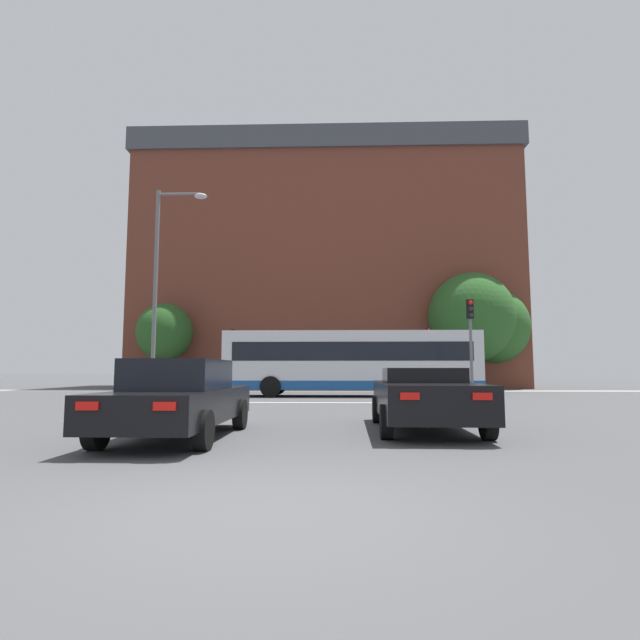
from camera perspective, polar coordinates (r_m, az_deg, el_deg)
ground_plane at (r=4.84m, az=-6.81°, el=-20.82°), size 400.00×400.00×0.00m
stop_line_strip at (r=19.95m, az=-0.15°, el=-9.41°), size 9.43×0.30×0.01m
far_pavement at (r=31.43m, az=0.58°, el=-8.09°), size 70.47×2.50×0.01m
brick_civic_building at (r=40.96m, az=0.72°, el=6.02°), size 29.28×10.93×20.74m
car_saloon_left at (r=9.85m, az=-15.76°, el=-8.57°), size 1.96×4.78×1.47m
car_roadster_right at (r=10.98m, az=11.83°, el=-8.62°), size 2.15×4.81×1.31m
bus_crossing_lead at (r=24.93m, az=3.57°, el=-4.76°), size 12.44×2.75×3.18m
traffic_light_far_left at (r=31.76m, az=-9.93°, el=-3.30°), size 0.26×0.31×3.84m
traffic_light_far_right at (r=31.32m, az=12.32°, el=-3.17°), size 0.26×0.31×3.88m
traffic_light_near_right at (r=21.21m, az=16.85°, el=-1.39°), size 0.26×0.31×4.16m
street_lamp_junction at (r=20.74m, az=-17.48°, el=5.04°), size 2.05×0.36×8.48m
pedestrian_waiting at (r=32.42m, az=11.26°, el=-6.00°), size 0.42×0.45×1.83m
pedestrian_walking_east at (r=32.39m, az=-10.38°, el=-6.04°), size 0.42×0.45×1.81m
tree_by_building at (r=37.07m, az=19.14°, el=-0.71°), size 5.02×5.02×6.99m
tree_kerbside at (r=35.15m, az=-17.34°, el=-1.35°), size 3.69×3.69×5.79m
tree_distant at (r=35.54m, az=16.92°, el=0.30°), size 5.82×5.82×7.95m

